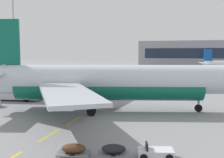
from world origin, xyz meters
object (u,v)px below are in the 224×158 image
Objects in this scene: apron_shuttle_bus at (6,90)px; apron_light_mast_near at (14,26)px; baggage_train at (114,151)px; airliner_foreground at (104,82)px.

apron_shuttle_bus is 0.51× the size of apron_light_mast_near.
baggage_train is at bearing -39.48° from apron_shuttle_bus.
airliner_foreground is 16.77m from baggage_train.
apron_light_mast_near reaches higher than airliner_foreground.
airliner_foreground reaches higher than apron_shuttle_bus.
apron_shuttle_bus is at bearing -57.89° from apron_light_mast_near.
apron_shuttle_bus is (-18.14, 4.01, -2.20)m from airliner_foreground.
apron_light_mast_near is (-16.33, 26.03, 13.31)m from apron_shuttle_bus.
baggage_train is at bearing -70.42° from airliner_foreground.
airliner_foreground is at bearing 109.58° from baggage_train.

